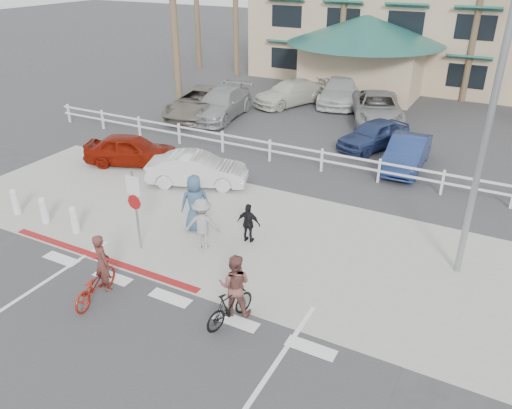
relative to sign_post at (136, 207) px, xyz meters
The scene contains 28 objects.
ground 3.50m from the sign_post, 43.73° to the right, with size 140.00×140.00×0.00m, color #333335.
bike_path 5.00m from the sign_post, 61.29° to the right, with size 12.00×16.00×0.01m, color #333335.
sidewalk_plaza 3.56m from the sign_post, 45.00° to the left, with size 22.00×7.00×0.01m, color gray.
cross_street 6.86m from the sign_post, 69.94° to the left, with size 40.00×5.00×0.01m, color #333335.
parking_lot 16.03m from the sign_post, 81.72° to the left, with size 50.00×16.00×0.01m, color #333335.
curb_red 1.89m from the sign_post, 124.99° to the right, with size 7.00×0.25×0.02m, color maroon.
rail_fence 8.81m from the sign_post, 71.36° to the left, with size 29.40×0.16×1.00m, color silver, non-canonical shape.
sign_post is the anchor object (origin of this frame).
bollard_0 2.69m from the sign_post, behind, with size 0.26×0.26×0.95m, color silver, non-canonical shape.
bollard_1 4.03m from the sign_post, behind, with size 0.26×0.26×0.95m, color silver, non-canonical shape.
bollard_2 5.39m from the sign_post, behind, with size 0.26×0.26×0.95m, color silver, non-canonical shape.
streetlight_0 9.88m from the sign_post, 20.56° to the left, with size 0.60×2.00×9.00m, color gray, non-canonical shape.
bike_red 2.75m from the sign_post, 76.52° to the right, with size 0.62×1.78×0.93m, color maroon.
rider_red 2.20m from the sign_post, 76.32° to the right, with size 0.61×0.40×1.66m, color #522923.
bike_black 4.60m from the sign_post, 21.63° to the right, with size 0.44×1.56×0.94m, color black.
rider_black 4.35m from the sign_post, 17.43° to the right, with size 0.82×0.64×1.69m, color brown.
pedestrian_a 2.02m from the sign_post, 29.72° to the left, with size 1.07×0.62×1.66m, color gray.
pedestrian_child 3.45m from the sign_post, 35.16° to the left, with size 0.76×0.32×1.30m, color black.
pedestrian_b 2.06m from the sign_post, 65.02° to the left, with size 0.93×0.61×1.91m, color #334F6D.
car_white_sedan 4.99m from the sign_post, 103.00° to the left, with size 1.35×3.87×1.27m, color silver.
car_red_compact 7.16m from the sign_post, 132.42° to the left, with size 1.56×3.88×1.32m, color #701004.
lot_car_0 14.04m from the sign_post, 115.99° to the left, with size 2.55×5.53×1.54m, color #686158.
lot_car_1 13.82m from the sign_post, 111.17° to the left, with size 2.13×5.25×1.52m, color gray.
lot_car_2 12.67m from the sign_post, 72.54° to the left, with size 1.55×3.86×1.32m, color navy.
lot_car_3 11.81m from the sign_post, 61.13° to the left, with size 1.42×4.07×1.34m, color navy.
lot_car_4 17.33m from the sign_post, 99.09° to the left, with size 1.97×4.84×1.40m, color beige.
lot_car_5 16.39m from the sign_post, 80.13° to the left, with size 2.50×5.42×1.51m, color gray.
lot_car_6 18.81m from the sign_post, 90.52° to the left, with size 2.17×5.34×1.55m, color silver.
Camera 1 is at (6.98, -7.73, 8.16)m, focal length 35.00 mm.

